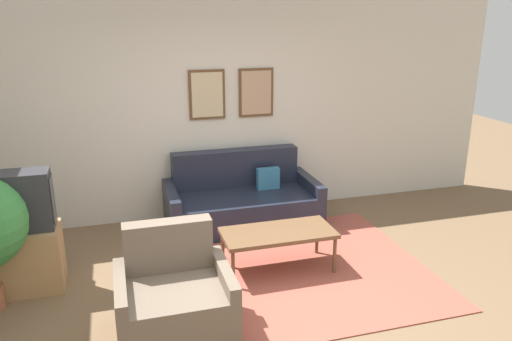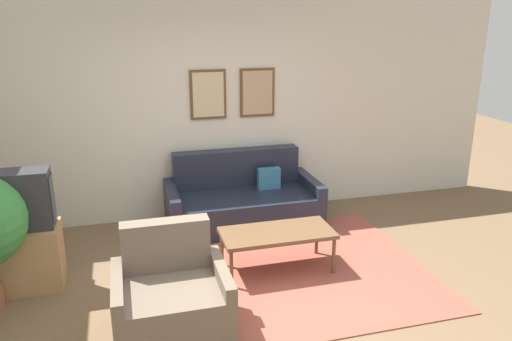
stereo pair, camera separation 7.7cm
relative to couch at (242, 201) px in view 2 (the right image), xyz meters
The scene contains 10 objects.
ground_plane 2.07m from the couch, 101.35° to the right, with size 16.00×16.00×0.00m, color brown.
area_rug 1.35m from the couch, 84.23° to the right, with size 2.78×2.33×0.01m.
wall_back 1.22m from the couch, 131.11° to the left, with size 8.00×0.09×2.70m.
couch is the anchor object (origin of this frame).
coffee_table 1.27m from the couch, 87.87° to the right, with size 1.12×0.53×0.43m.
tv_stand 2.51m from the couch, 157.65° to the right, with size 0.64×0.41×0.61m.
tv 2.57m from the couch, 157.63° to the right, with size 0.59×0.28×0.55m.
armchair 2.30m from the couch, 118.06° to the right, with size 0.90×0.76×0.88m.
potted_plant_by_window 2.62m from the couch, 164.18° to the right, with size 0.59×0.59×0.89m.
potted_plant_small 2.59m from the couch, 160.49° to the right, with size 0.57×0.57×0.87m.
Camera 2 is at (-0.95, -3.56, 2.49)m, focal length 35.00 mm.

